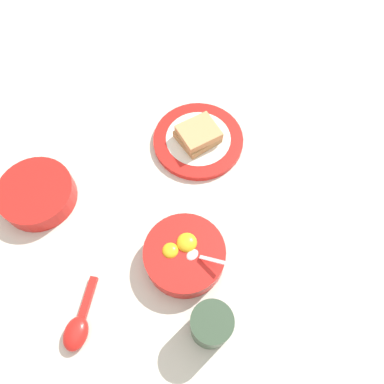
% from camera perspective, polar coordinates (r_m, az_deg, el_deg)
% --- Properties ---
extents(ground_plane, '(3.00, 3.00, 0.00)m').
position_cam_1_polar(ground_plane, '(0.79, -7.18, -6.38)').
color(ground_plane, beige).
extents(egg_bowl, '(0.16, 0.16, 0.08)m').
position_cam_1_polar(egg_bowl, '(0.75, -1.15, -9.52)').
color(egg_bowl, red).
rests_on(egg_bowl, ground_plane).
extents(toast_plate, '(0.21, 0.21, 0.02)m').
position_cam_1_polar(toast_plate, '(0.89, 0.95, 7.91)').
color(toast_plate, red).
rests_on(toast_plate, ground_plane).
extents(toast_sandwich, '(0.10, 0.09, 0.04)m').
position_cam_1_polar(toast_sandwich, '(0.86, 0.94, 8.75)').
color(toast_sandwich, tan).
rests_on(toast_sandwich, toast_plate).
extents(soup_spoon, '(0.13, 0.10, 0.03)m').
position_cam_1_polar(soup_spoon, '(0.76, -17.00, -19.16)').
color(soup_spoon, red).
rests_on(soup_spoon, ground_plane).
extents(congee_bowl, '(0.16, 0.16, 0.04)m').
position_cam_1_polar(congee_bowl, '(0.86, -22.56, -0.20)').
color(congee_bowl, red).
rests_on(congee_bowl, ground_plane).
extents(drinking_cup, '(0.07, 0.07, 0.09)m').
position_cam_1_polar(drinking_cup, '(0.70, 2.94, -19.55)').
color(drinking_cup, '#334733').
rests_on(drinking_cup, ground_plane).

